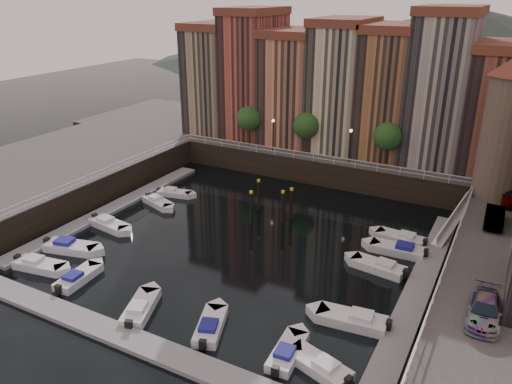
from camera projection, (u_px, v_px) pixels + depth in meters
The scene contains 31 objects.
ground at pixel (248, 238), 47.69m from camera, with size 200.00×200.00×0.00m, color black.
quay_far at pixel (340, 151), 68.34m from camera, with size 80.00×20.00×3.00m, color black.
quay_left at pixel (29, 181), 57.77m from camera, with size 20.00×36.00×3.00m, color black.
dock_left at pixel (113, 208), 53.91m from camera, with size 2.00×28.00×0.35m, color gray.
dock_right at pixel (420, 286), 39.70m from camera, with size 2.00×28.00×0.35m, color gray.
dock_near at pixel (127, 338), 33.75m from camera, with size 30.00×2.00×0.35m, color gray.
mountains at pixel (453, 46), 133.71m from camera, with size 145.00×100.00×18.00m.
far_terrace at pixel (364, 87), 61.28m from camera, with size 48.70×10.30×17.50m.
corner_tower at pixel (508, 125), 46.91m from camera, with size 5.20×5.20×13.80m.
promenade_trees at pixel (311, 127), 60.64m from camera, with size 21.20×3.20×5.20m.
street_lamps at pixel (310, 134), 59.94m from camera, with size 10.36×0.36×4.18m.
railings at pixel (272, 185), 50.25m from camera, with size 36.08×34.04×0.52m.
gangway at pixel (455, 217), 47.63m from camera, with size 2.78×8.32×3.73m.
mooring_pilings at pixel (271, 204), 51.22m from camera, with size 4.42×3.55×3.78m.
boat_left_0 at pixel (39, 265), 42.32m from camera, with size 4.93×2.46×1.11m.
boat_left_1 at pixel (70, 247), 45.23m from camera, with size 5.28×2.95×1.18m.
boat_left_2 at pixel (109, 224), 49.64m from camera, with size 4.90×2.37×1.10m.
boat_left_3 at pixel (158, 202), 54.91m from camera, with size 4.48×2.87×1.01m.
boat_left_4 at pixel (174, 193), 57.45m from camera, with size 4.26×2.29×0.95m.
boat_right_0 at pixel (320, 366), 30.99m from camera, with size 4.77×2.95×1.07m.
boat_right_1 at pixel (353, 320), 35.24m from camera, with size 5.31×2.37×1.20m.
boat_right_2 at pixel (379, 267), 42.05m from camera, with size 4.94×2.38×1.11m.
boat_right_3 at pixel (399, 250), 44.78m from camera, with size 5.06×2.01×1.15m.
boat_right_4 at pixel (401, 238), 46.88m from camera, with size 4.83×2.18×1.09m.
boat_near_0 at pixel (78, 278), 40.49m from camera, with size 1.98×4.57×1.03m.
boat_near_1 at pixel (140, 308), 36.57m from camera, with size 3.17×4.83×1.09m.
boat_near_2 at pixel (210, 327), 34.61m from camera, with size 3.03×4.67×1.05m.
boat_near_3 at pixel (287, 353), 32.15m from camera, with size 1.91×4.47×1.01m.
car_a at pixel (511, 197), 47.41m from camera, with size 1.84×4.58×1.56m, color gray.
car_b at pixel (494, 218), 43.19m from camera, with size 1.53×4.39×1.45m, color gray.
car_c at pixel (484, 311), 30.69m from camera, with size 1.92×4.72×1.37m, color gray.
Camera 1 is at (20.77, -37.10, 22.06)m, focal length 35.00 mm.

